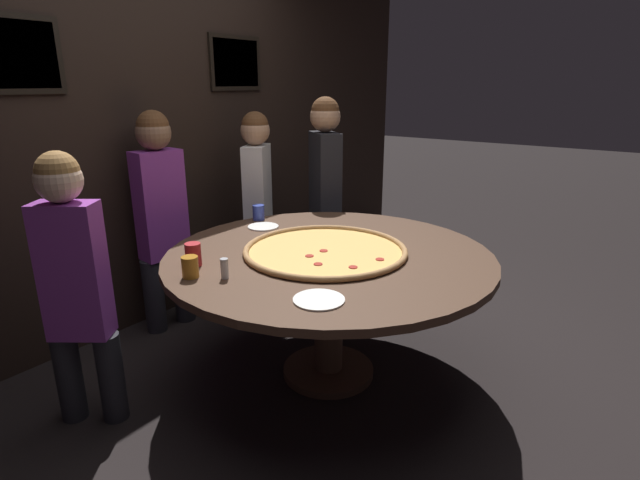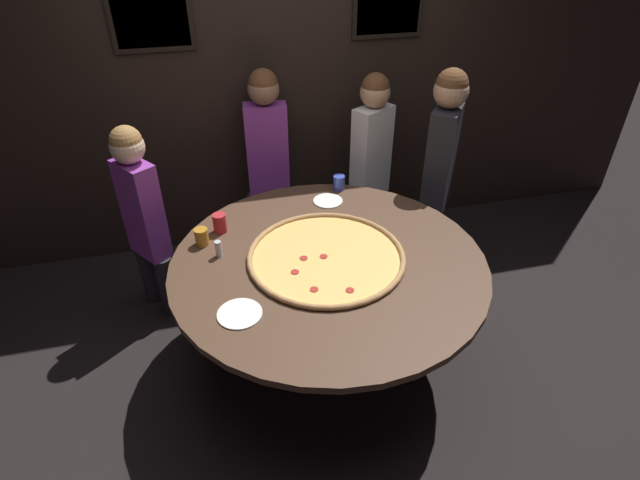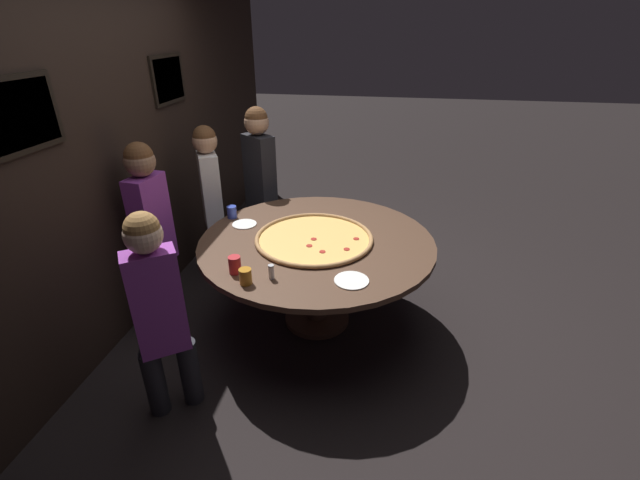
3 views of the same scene
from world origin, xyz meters
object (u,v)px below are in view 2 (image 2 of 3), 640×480
(drink_cup_far_left, at_px, (220,223))
(diner_far_right, at_px, (440,163))
(dining_table, at_px, (328,276))
(white_plate_beside_cup, at_px, (240,314))
(diner_centre_back, at_px, (268,155))
(giant_pizza, at_px, (326,256))
(white_plate_right_side, at_px, (328,201))
(diner_side_left, at_px, (143,214))
(drink_cup_by_shaker, at_px, (202,237))
(drink_cup_far_right, at_px, (339,183))
(condiment_shaker, at_px, (218,249))
(diner_side_right, at_px, (371,156))

(drink_cup_far_left, distance_m, diner_far_right, 1.59)
(dining_table, distance_m, white_plate_beside_cup, 0.63)
(dining_table, height_order, diner_centre_back, diner_centre_back)
(giant_pizza, relative_size, white_plate_right_side, 4.55)
(white_plate_right_side, bearing_deg, diner_side_left, 175.01)
(diner_far_right, relative_size, diner_side_left, 1.13)
(dining_table, distance_m, diner_side_left, 1.25)
(drink_cup_by_shaker, relative_size, white_plate_right_side, 0.52)
(dining_table, distance_m, white_plate_right_side, 0.65)
(drink_cup_far_right, bearing_deg, diner_far_right, -1.71)
(drink_cup_far_left, bearing_deg, drink_cup_by_shaker, -135.70)
(dining_table, xyz_separation_m, condiment_shaker, (-0.58, 0.18, 0.16))
(dining_table, relative_size, drink_cup_by_shaker, 17.25)
(drink_cup_far_left, relative_size, condiment_shaker, 1.20)
(diner_far_right, height_order, diner_side_left, diner_far_right)
(white_plate_beside_cup, bearing_deg, drink_cup_far_right, 53.44)
(dining_table, xyz_separation_m, white_plate_beside_cup, (-0.53, -0.32, 0.12))
(giant_pizza, relative_size, diner_side_right, 0.62)
(diner_side_left, bearing_deg, giant_pizza, -160.30)
(white_plate_beside_cup, height_order, condiment_shaker, condiment_shaker)
(diner_far_right, relative_size, diner_side_right, 1.07)
(diner_centre_back, bearing_deg, giant_pizza, 102.52)
(diner_centre_back, bearing_deg, drink_cup_far_right, 137.38)
(white_plate_beside_cup, distance_m, condiment_shaker, 0.51)
(giant_pizza, xyz_separation_m, condiment_shaker, (-0.58, 0.16, 0.04))
(dining_table, relative_size, diner_side_right, 1.24)
(drink_cup_far_right, bearing_deg, diner_side_left, -178.17)
(diner_side_left, bearing_deg, drink_cup_by_shaker, -174.39)
(dining_table, height_order, drink_cup_by_shaker, drink_cup_by_shaker)
(diner_far_right, xyz_separation_m, diner_side_left, (-2.01, -0.02, -0.10))
(white_plate_right_side, bearing_deg, condiment_shaker, -149.64)
(white_plate_right_side, xyz_separation_m, diner_far_right, (0.84, 0.12, 0.11))
(diner_far_right, bearing_deg, drink_cup_far_right, -55.21)
(giant_pizza, distance_m, condiment_shaker, 0.60)
(white_plate_right_side, distance_m, diner_far_right, 0.86)
(drink_cup_far_right, relative_size, condiment_shaker, 1.03)
(white_plate_beside_cup, distance_m, diner_far_right, 1.86)
(condiment_shaker, bearing_deg, diner_side_right, 36.95)
(dining_table, height_order, diner_far_right, diner_far_right)
(dining_table, xyz_separation_m, drink_cup_far_right, (0.27, 0.76, 0.16))
(drink_cup_far_left, relative_size, drink_cup_far_right, 1.16)
(drink_cup_by_shaker, distance_m, diner_centre_back, 1.06)
(giant_pizza, relative_size, diner_side_left, 0.66)
(dining_table, distance_m, drink_cup_far_left, 0.73)
(drink_cup_far_left, distance_m, diner_side_right, 1.34)
(white_plate_right_side, bearing_deg, dining_table, -104.34)
(diner_far_right, bearing_deg, drink_cup_far_left, -42.33)
(white_plate_beside_cup, relative_size, diner_side_left, 0.16)
(drink_cup_far_right, distance_m, white_plate_beside_cup, 1.34)
(dining_table, height_order, condiment_shaker, condiment_shaker)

